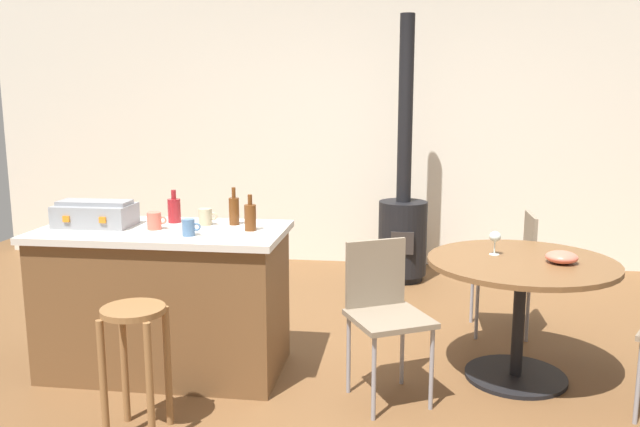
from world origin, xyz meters
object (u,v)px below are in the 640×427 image
bottle_1 (250,217)px  cup_2 (155,221)px  serving_bowl (562,257)px  bottle_2 (234,210)px  bottle_0 (174,210)px  folding_chair_far (384,307)px  folding_chair_near (511,263)px  wooden_stool (135,345)px  wine_glass (495,238)px  kitchen_island (165,300)px  dining_table (520,288)px  cup_0 (206,217)px  toolbox (95,214)px  wood_stove (403,219)px  cup_1 (189,227)px

bottle_1 → cup_2: (-0.57, -0.04, -0.03)m
serving_bowl → bottle_2: bearing=178.3°
bottle_0 → folding_chair_far: bearing=-15.6°
folding_chair_near → bottle_1: 1.95m
wooden_stool → wine_glass: wine_glass is taller
kitchen_island → bottle_0: bottle_0 is taller
dining_table → bottle_2: 1.77m
folding_chair_far → bottle_2: 1.10m
wine_glass → bottle_1: bearing=-170.1°
folding_chair_near → cup_0: size_ratio=7.34×
kitchen_island → wooden_stool: bearing=-79.4°
cup_2 → wine_glass: size_ratio=0.83×
toolbox → wooden_stool: bearing=-54.1°
wood_stove → bottle_0: (-1.41, -1.99, 0.40)m
folding_chair_near → cup_1: (-1.96, -1.12, 0.43)m
folding_chair_near → folding_chair_far: (-0.85, -1.12, 0.01)m
bottle_0 → cup_2: bearing=-100.4°
folding_chair_far → bottle_1: bearing=166.5°
wood_stove → wine_glass: (0.56, -1.92, 0.27)m
wooden_stool → wood_stove: 3.22m
folding_chair_near → wood_stove: size_ratio=0.36×
bottle_0 → bottle_2: bottle_2 is taller
bottle_1 → folding_chair_near: bearing=29.4°
folding_chair_far → bottle_0: size_ratio=4.27×
bottle_2 → kitchen_island: bearing=-156.3°
wine_glass → folding_chair_near: bearing=72.7°
dining_table → bottle_1: 1.64m
wine_glass → serving_bowl: 0.39m
cup_0 → cup_1: cup_0 is taller
wooden_stool → wine_glass: bearing=29.5°
cup_1 → dining_table: bearing=9.9°
toolbox → folding_chair_near: bearing=19.4°
bottle_2 → cup_1: 0.39m
folding_chair_far → cup_2: cup_2 is taller
dining_table → bottle_2: bearing=179.5°
kitchen_island → dining_table: bearing=4.3°
bottle_0 → wine_glass: size_ratio=1.43×
folding_chair_near → bottle_1: bottle_1 is taller
wooden_stool → folding_chair_near: size_ratio=0.77×
dining_table → wine_glass: bearing=143.7°
wood_stove → wooden_stool: bearing=-113.3°
toolbox → bottle_0: 0.47m
wooden_stool → dining_table: size_ratio=0.61×
kitchen_island → cup_0: cup_0 is taller
dining_table → folding_chair_far: folding_chair_far is taller
wooden_stool → dining_table: bearing=25.2°
wooden_stool → cup_1: size_ratio=6.14×
bottle_0 → cup_1: (0.22, -0.37, -0.03)m
kitchen_island → cup_1: cup_1 is taller
serving_bowl → bottle_0: bearing=178.1°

